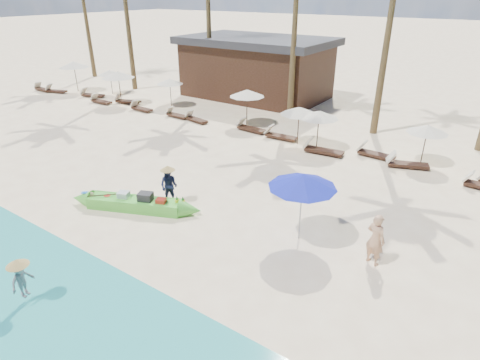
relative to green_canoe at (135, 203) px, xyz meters
The scene contains 29 objects.
ground 2.41m from the green_canoe, ahead, with size 240.00×240.00×0.00m, color #FFE9BC.
wet_sand_strip 5.78m from the green_canoe, 65.61° to the right, with size 240.00×4.50×0.01m, color tan.
green_canoe is the anchor object (origin of this frame).
tourist 8.51m from the green_canoe, 12.00° to the left, with size 0.60×0.40×1.65m, color tan.
vendor_green 1.39m from the green_canoe, 55.83° to the left, with size 0.70×0.54×1.44m, color #161D3E.
vendor_yellow 5.18m from the green_canoe, 74.83° to the right, with size 0.67×0.38×1.03m, color gray.
blue_umbrella 6.41m from the green_canoe, 15.95° to the left, with size 2.16×2.16×2.33m.
resort_parasol_0 21.23m from the green_canoe, 149.91° to the left, with size 2.26×2.26×2.32m.
lounger_0_left 22.60m from the green_canoe, 156.43° to the left, with size 1.75×0.56×0.59m.
lounger_0_right 21.41m from the green_canoe, 154.34° to the left, with size 1.79×0.98×0.58m.
resort_parasol_1 19.22m from the green_canoe, 142.88° to the left, with size 1.77×1.77×1.82m.
lounger_1_left 18.68m from the green_canoe, 147.64° to the left, with size 1.92×1.14×0.62m.
lounger_1_right 16.47m from the green_canoe, 146.18° to the left, with size 1.75×0.58×0.59m.
resort_parasol_2 15.87m from the green_canoe, 141.14° to the left, with size 2.23×2.23×2.30m.
lounger_2_left 15.85m from the green_canoe, 139.86° to the left, with size 1.97×1.09×0.64m.
resort_parasol_3 14.74m from the green_canoe, 128.01° to the left, with size 1.83×1.83×1.88m.
lounger_3_left 13.66m from the green_canoe, 136.22° to the left, with size 1.74×0.62×0.58m.
lounger_3_right 11.84m from the green_canoe, 125.23° to the left, with size 1.66×0.56×0.56m.
resort_parasol_4 11.30m from the green_canoe, 101.74° to the left, with size 2.07×2.07×2.13m.
lounger_4_left 10.98m from the green_canoe, 118.43° to the left, with size 1.72×0.79×0.56m.
lounger_4_right 10.12m from the green_canoe, 98.27° to the left, with size 1.86×0.67×0.62m.
resort_parasol_5 9.94m from the green_canoe, 79.54° to the left, with size 1.95×1.95×2.01m.
lounger_5_left 9.84m from the green_canoe, 86.59° to the left, with size 1.85×0.64×0.62m.
resort_parasol_6 10.15m from the green_canoe, 73.14° to the left, with size 1.94×1.94×1.99m.
lounger_6_left 9.71m from the green_canoe, 69.56° to the left, with size 2.05×0.82×0.68m.
lounger_6_right 11.62m from the green_canoe, 60.65° to the left, with size 1.85×0.66×0.62m.
resort_parasol_7 13.20m from the green_canoe, 53.59° to the left, with size 1.83×1.83×1.88m.
lounger_7_left 12.11m from the green_canoe, 53.07° to the left, with size 1.95×1.18×0.63m.
pavilion_west 18.24m from the green_canoe, 108.04° to the left, with size 10.80×6.60×4.30m.
Camera 1 is at (8.18, -8.29, 7.42)m, focal length 30.00 mm.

